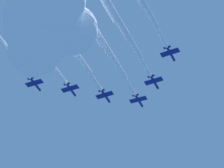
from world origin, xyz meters
TOP-DOWN VIEW (x-y plane):
  - jet_lead at (-14.54, 10.62)m, footprint 33.88×48.74m
  - jet_port_inner at (-10.24, 26.75)m, footprint 33.48×49.13m
  - jet_starboard_inner at (-30.58, 13.30)m, footprint 33.61×49.16m
  - jet_port_mid at (-6.74, 42.88)m, footprint 34.36×49.56m
  - cloud_puff at (-23.15, 43.14)m, footprint 51.07×38.22m

SIDE VIEW (x-z plane):
  - cloud_puff at x=-23.15m, z-range 182.01..215.87m
  - jet_starboard_inner at x=-30.58m, z-range 204.85..208.55m
  - jet_port_mid at x=-6.74m, z-range 205.91..209.63m
  - jet_port_inner at x=-10.24m, z-range 206.39..210.10m
  - jet_lead at x=-14.54m, z-range 207.89..211.70m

